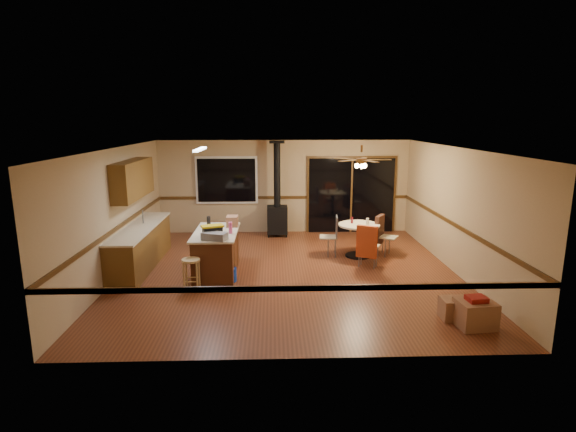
{
  "coord_description": "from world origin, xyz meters",
  "views": [
    {
      "loc": [
        -0.32,
        -9.0,
        3.16
      ],
      "look_at": [
        0.0,
        0.3,
        1.15
      ],
      "focal_mm": 28.0,
      "sensor_mm": 36.0,
      "label": 1
    }
  ],
  "objects_px": {
    "kitchen_island": "(217,252)",
    "dining_table": "(359,234)",
    "toolbox_grey": "(215,236)",
    "box_corner_a": "(475,314)",
    "bar_stool": "(192,275)",
    "chair_left": "(333,231)",
    "wood_stove": "(277,210)",
    "toolbox_black": "(212,232)",
    "chair_near": "(367,242)",
    "blue_bucket": "(229,275)",
    "box_under_window": "(219,230)",
    "box_corner_b": "(454,309)",
    "chair_right": "(380,230)"
  },
  "relations": [
    {
      "from": "toolbox_grey",
      "to": "dining_table",
      "type": "relative_size",
      "value": 0.48
    },
    {
      "from": "box_under_window",
      "to": "box_corner_b",
      "type": "bearing_deg",
      "value": -50.03
    },
    {
      "from": "bar_stool",
      "to": "chair_right",
      "type": "height_order",
      "value": "chair_right"
    },
    {
      "from": "toolbox_black",
      "to": "bar_stool",
      "type": "xyz_separation_m",
      "value": [
        -0.34,
        -0.54,
        -0.69
      ]
    },
    {
      "from": "wood_stove",
      "to": "bar_stool",
      "type": "xyz_separation_m",
      "value": [
        -1.65,
        -4.03,
        -0.42
      ]
    },
    {
      "from": "blue_bucket",
      "to": "box_under_window",
      "type": "height_order",
      "value": "box_under_window"
    },
    {
      "from": "dining_table",
      "to": "box_corner_a",
      "type": "distance_m",
      "value": 3.88
    },
    {
      "from": "toolbox_grey",
      "to": "box_under_window",
      "type": "distance_m",
      "value": 3.64
    },
    {
      "from": "kitchen_island",
      "to": "dining_table",
      "type": "height_order",
      "value": "kitchen_island"
    },
    {
      "from": "toolbox_grey",
      "to": "box_corner_a",
      "type": "relative_size",
      "value": 0.84
    },
    {
      "from": "kitchen_island",
      "to": "box_corner_a",
      "type": "distance_m",
      "value": 5.05
    },
    {
      "from": "toolbox_black",
      "to": "kitchen_island",
      "type": "bearing_deg",
      "value": 89.13
    },
    {
      "from": "bar_stool",
      "to": "box_under_window",
      "type": "relative_size",
      "value": 1.18
    },
    {
      "from": "toolbox_black",
      "to": "box_under_window",
      "type": "xyz_separation_m",
      "value": [
        -0.28,
        3.33,
        -0.79
      ]
    },
    {
      "from": "kitchen_island",
      "to": "dining_table",
      "type": "bearing_deg",
      "value": 18.51
    },
    {
      "from": "wood_stove",
      "to": "box_corner_a",
      "type": "relative_size",
      "value": 4.55
    },
    {
      "from": "toolbox_black",
      "to": "bar_stool",
      "type": "height_order",
      "value": "toolbox_black"
    },
    {
      "from": "bar_stool",
      "to": "box_corner_b",
      "type": "height_order",
      "value": "bar_stool"
    },
    {
      "from": "box_corner_a",
      "to": "kitchen_island",
      "type": "bearing_deg",
      "value": 148.52
    },
    {
      "from": "chair_left",
      "to": "wood_stove",
      "type": "bearing_deg",
      "value": 124.09
    },
    {
      "from": "bar_stool",
      "to": "dining_table",
      "type": "distance_m",
      "value": 4.08
    },
    {
      "from": "chair_right",
      "to": "box_corner_a",
      "type": "xyz_separation_m",
      "value": [
        0.58,
        -3.84,
        -0.39
      ]
    },
    {
      "from": "box_corner_b",
      "to": "bar_stool",
      "type": "bearing_deg",
      "value": 162.97
    },
    {
      "from": "wood_stove",
      "to": "box_under_window",
      "type": "xyz_separation_m",
      "value": [
        -1.59,
        -0.16,
        -0.52
      ]
    },
    {
      "from": "chair_left",
      "to": "box_under_window",
      "type": "bearing_deg",
      "value": 148.89
    },
    {
      "from": "kitchen_island",
      "to": "wood_stove",
      "type": "height_order",
      "value": "wood_stove"
    },
    {
      "from": "box_under_window",
      "to": "kitchen_island",
      "type": "bearing_deg",
      "value": -84.27
    },
    {
      "from": "bar_stool",
      "to": "toolbox_black",
      "type": "bearing_deg",
      "value": 57.53
    },
    {
      "from": "dining_table",
      "to": "chair_near",
      "type": "height_order",
      "value": "chair_near"
    },
    {
      "from": "kitchen_island",
      "to": "chair_right",
      "type": "bearing_deg",
      "value": 17.98
    },
    {
      "from": "box_corner_a",
      "to": "chair_left",
      "type": "bearing_deg",
      "value": 114.42
    },
    {
      "from": "chair_near",
      "to": "chair_right",
      "type": "relative_size",
      "value": 1.0
    },
    {
      "from": "dining_table",
      "to": "bar_stool",
      "type": "bearing_deg",
      "value": -149.91
    },
    {
      "from": "bar_stool",
      "to": "chair_near",
      "type": "relative_size",
      "value": 0.89
    },
    {
      "from": "kitchen_island",
      "to": "bar_stool",
      "type": "distance_m",
      "value": 1.05
    },
    {
      "from": "chair_near",
      "to": "blue_bucket",
      "type": "bearing_deg",
      "value": -166.6
    },
    {
      "from": "toolbox_black",
      "to": "box_under_window",
      "type": "relative_size",
      "value": 0.7
    },
    {
      "from": "wood_stove",
      "to": "dining_table",
      "type": "relative_size",
      "value": 2.62
    },
    {
      "from": "wood_stove",
      "to": "chair_right",
      "type": "xyz_separation_m",
      "value": [
        2.42,
        -1.84,
        -0.13
      ]
    },
    {
      "from": "blue_bucket",
      "to": "box_corner_b",
      "type": "height_order",
      "value": "box_corner_b"
    },
    {
      "from": "kitchen_island",
      "to": "bar_stool",
      "type": "height_order",
      "value": "kitchen_island"
    },
    {
      "from": "toolbox_grey",
      "to": "toolbox_black",
      "type": "height_order",
      "value": "toolbox_black"
    },
    {
      "from": "wood_stove",
      "to": "chair_left",
      "type": "height_order",
      "value": "wood_stove"
    },
    {
      "from": "toolbox_grey",
      "to": "bar_stool",
      "type": "height_order",
      "value": "toolbox_grey"
    },
    {
      "from": "kitchen_island",
      "to": "box_corner_a",
      "type": "bearing_deg",
      "value": -31.48
    },
    {
      "from": "kitchen_island",
      "to": "chair_right",
      "type": "distance_m",
      "value": 3.92
    },
    {
      "from": "chair_left",
      "to": "box_under_window",
      "type": "relative_size",
      "value": 0.98
    },
    {
      "from": "dining_table",
      "to": "box_corner_a",
      "type": "relative_size",
      "value": 1.73
    },
    {
      "from": "toolbox_grey",
      "to": "chair_left",
      "type": "bearing_deg",
      "value": 35.6
    },
    {
      "from": "dining_table",
      "to": "chair_left",
      "type": "height_order",
      "value": "chair_left"
    }
  ]
}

